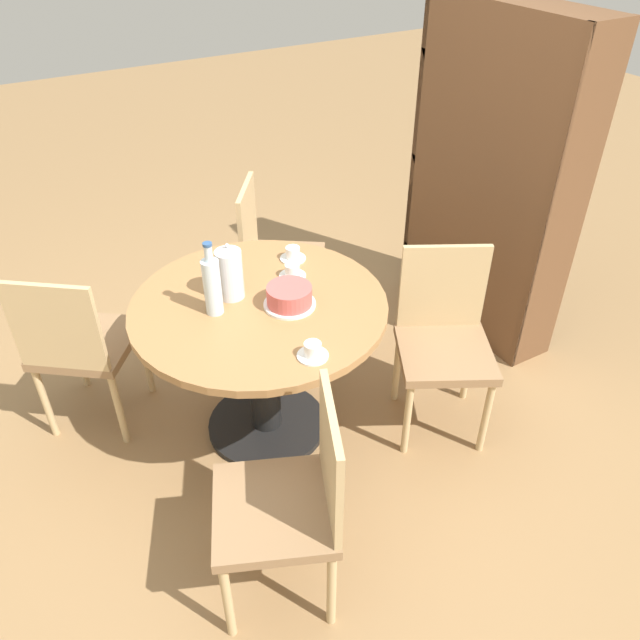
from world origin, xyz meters
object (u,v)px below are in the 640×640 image
(chair_c, at_px, (291,500))
(cup_a, at_px, (292,272))
(water_bottle, at_px, (212,285))
(cup_b, at_px, (293,254))
(chair_a, at_px, (274,255))
(coffee_pot, at_px, (230,273))
(bookshelf, at_px, (487,179))
(cake_main, at_px, (289,297))
(chair_b, at_px, (80,344))
(cup_c, at_px, (313,351))
(chair_d, at_px, (444,338))

(chair_c, distance_m, cup_a, 1.07)
(water_bottle, xyz_separation_m, cup_a, (-0.08, 0.41, -0.11))
(cup_a, bearing_deg, cup_b, 151.25)
(chair_a, relative_size, cup_a, 7.34)
(coffee_pot, height_order, water_bottle, water_bottle)
(coffee_pot, bearing_deg, chair_c, -12.11)
(chair_c, distance_m, cup_b, 1.22)
(bookshelf, distance_m, coffee_pot, 1.57)
(cake_main, xyz_separation_m, cup_a, (-0.20, 0.12, -0.02))
(chair_c, distance_m, cake_main, 0.86)
(chair_b, height_order, cup_c, chair_b)
(chair_b, xyz_separation_m, cup_b, (0.20, 1.00, 0.28))
(cake_main, distance_m, cup_a, 0.23)
(chair_c, relative_size, cake_main, 4.02)
(chair_a, height_order, chair_d, same)
(chair_d, xyz_separation_m, cup_c, (0.08, -0.74, 0.28))
(chair_d, relative_size, coffee_pot, 3.46)
(chair_b, relative_size, cup_a, 7.34)
(chair_d, distance_m, cup_b, 0.80)
(chair_b, relative_size, bookshelf, 0.51)
(cup_b, height_order, cup_c, same)
(chair_c, xyz_separation_m, cup_b, (-1.04, 0.57, 0.28))
(chair_b, height_order, cup_b, chair_b)
(chair_b, relative_size, cake_main, 4.02)
(cake_main, relative_size, cup_c, 1.82)
(chair_b, distance_m, water_bottle, 0.77)
(water_bottle, relative_size, cake_main, 1.47)
(cake_main, bearing_deg, cup_b, 149.94)
(cake_main, height_order, cup_b, cake_main)
(cup_b, bearing_deg, cup_a, -28.75)
(chair_b, distance_m, coffee_pot, 0.81)
(cake_main, distance_m, cup_b, 0.38)
(cup_b, xyz_separation_m, cup_c, (0.68, -0.27, 0.00))
(chair_a, bearing_deg, cup_a, -163.49)
(chair_c, xyz_separation_m, bookshelf, (-1.05, 1.76, 0.40))
(bookshelf, distance_m, cup_b, 1.19)
(chair_c, distance_m, bookshelf, 2.08)
(water_bottle, bearing_deg, chair_c, -5.93)
(coffee_pot, height_order, cup_b, coffee_pot)
(water_bottle, relative_size, cup_a, 2.69)
(cake_main, xyz_separation_m, cup_b, (-0.33, 0.19, -0.02))
(chair_d, height_order, coffee_pot, coffee_pot)
(chair_a, bearing_deg, water_bottle, 173.22)
(water_bottle, height_order, cup_a, water_bottle)
(water_bottle, bearing_deg, cup_b, 114.28)
(chair_d, xyz_separation_m, bookshelf, (-0.60, 0.72, 0.40))
(chair_d, distance_m, cup_c, 0.80)
(chair_b, relative_size, cup_b, 7.34)
(cup_a, bearing_deg, cake_main, -30.95)
(chair_a, bearing_deg, chair_c, -170.05)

